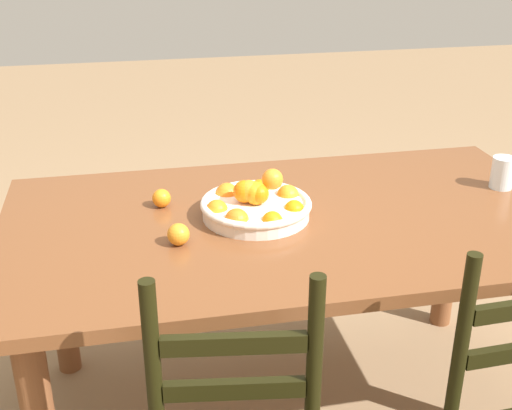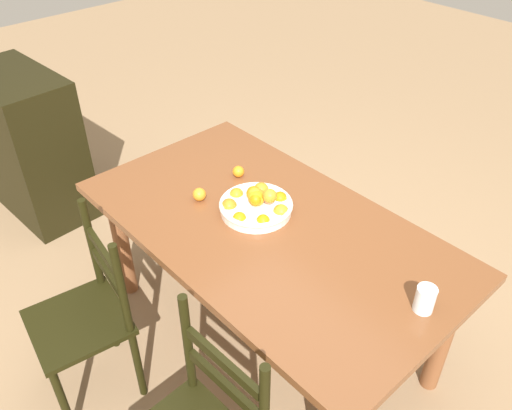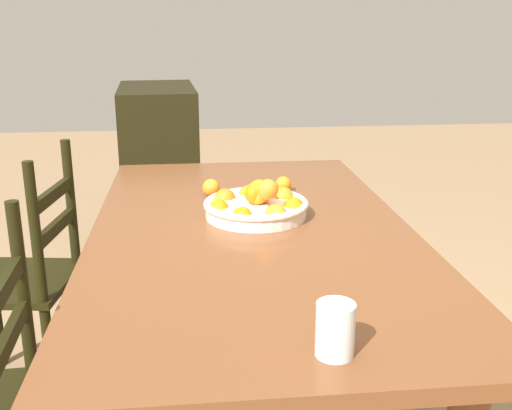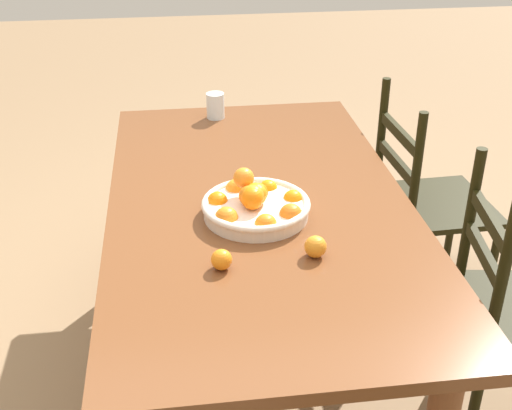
% 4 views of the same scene
% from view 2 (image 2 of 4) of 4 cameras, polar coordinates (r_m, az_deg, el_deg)
% --- Properties ---
extents(ground_plane, '(12.00, 12.00, 0.00)m').
position_cam_2_polar(ground_plane, '(2.96, 1.09, -13.50)').
color(ground_plane, '#8F7150').
extents(dining_table, '(1.80, 1.00, 0.75)m').
position_cam_2_polar(dining_table, '(2.49, 1.26, -3.97)').
color(dining_table, brown).
rests_on(dining_table, ground).
extents(chair_near_window, '(0.46, 0.46, 0.95)m').
position_cam_2_polar(chair_near_window, '(2.53, -17.79, -11.67)').
color(chair_near_window, black).
rests_on(chair_near_window, ground).
extents(cabinet, '(0.81, 0.49, 0.99)m').
position_cam_2_polar(cabinet, '(3.83, -23.30, 5.95)').
color(cabinet, black).
rests_on(cabinet, ground).
extents(fruit_bowl, '(0.35, 0.35, 0.14)m').
position_cam_2_polar(fruit_bowl, '(2.48, 0.03, 0.08)').
color(fruit_bowl, silver).
rests_on(fruit_bowl, dining_table).
extents(orange_loose_0, '(0.06, 0.06, 0.06)m').
position_cam_2_polar(orange_loose_0, '(2.73, -1.91, 3.63)').
color(orange_loose_0, orange).
rests_on(orange_loose_0, dining_table).
extents(orange_loose_1, '(0.06, 0.06, 0.06)m').
position_cam_2_polar(orange_loose_1, '(2.57, -6.14, 1.15)').
color(orange_loose_1, orange).
rests_on(orange_loose_1, dining_table).
extents(drinking_glass, '(0.08, 0.08, 0.11)m').
position_cam_2_polar(drinking_glass, '(2.11, 17.80, -9.66)').
color(drinking_glass, silver).
rests_on(drinking_glass, dining_table).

